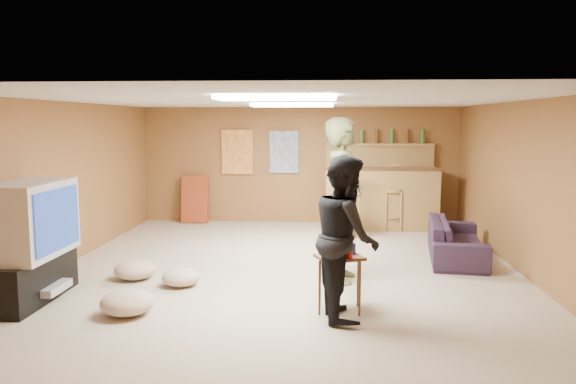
# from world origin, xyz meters

# --- Properties ---
(ground) EXTENTS (7.00, 7.00, 0.00)m
(ground) POSITION_xyz_m (0.00, 0.00, 0.00)
(ground) COLOR tan
(ground) RESTS_ON ground
(ceiling) EXTENTS (6.00, 7.00, 0.02)m
(ceiling) POSITION_xyz_m (0.00, 0.00, 2.20)
(ceiling) COLOR silver
(ceiling) RESTS_ON ground
(wall_back) EXTENTS (6.00, 0.02, 2.20)m
(wall_back) POSITION_xyz_m (0.00, 3.50, 1.10)
(wall_back) COLOR brown
(wall_back) RESTS_ON ground
(wall_front) EXTENTS (6.00, 0.02, 2.20)m
(wall_front) POSITION_xyz_m (0.00, -3.50, 1.10)
(wall_front) COLOR brown
(wall_front) RESTS_ON ground
(wall_left) EXTENTS (0.02, 7.00, 2.20)m
(wall_left) POSITION_xyz_m (-3.00, 0.00, 1.10)
(wall_left) COLOR brown
(wall_left) RESTS_ON ground
(wall_right) EXTENTS (0.02, 7.00, 2.20)m
(wall_right) POSITION_xyz_m (3.00, 0.00, 1.10)
(wall_right) COLOR brown
(wall_right) RESTS_ON ground
(tv_stand) EXTENTS (0.55, 1.30, 0.50)m
(tv_stand) POSITION_xyz_m (-2.72, -1.50, 0.25)
(tv_stand) COLOR black
(tv_stand) RESTS_ON ground
(dvd_box) EXTENTS (0.35, 0.50, 0.08)m
(dvd_box) POSITION_xyz_m (-2.50, -1.50, 0.15)
(dvd_box) COLOR #B2B2B7
(dvd_box) RESTS_ON tv_stand
(tv_body) EXTENTS (0.60, 1.10, 0.80)m
(tv_body) POSITION_xyz_m (-2.65, -1.50, 0.90)
(tv_body) COLOR #B2B2B7
(tv_body) RESTS_ON tv_stand
(tv_screen) EXTENTS (0.02, 0.95, 0.65)m
(tv_screen) POSITION_xyz_m (-2.34, -1.50, 0.90)
(tv_screen) COLOR navy
(tv_screen) RESTS_ON tv_body
(bar_counter) EXTENTS (2.00, 0.60, 1.10)m
(bar_counter) POSITION_xyz_m (1.50, 2.95, 0.55)
(bar_counter) COLOR olive
(bar_counter) RESTS_ON ground
(bar_lip) EXTENTS (2.10, 0.12, 0.05)m
(bar_lip) POSITION_xyz_m (1.50, 2.70, 1.10)
(bar_lip) COLOR #422515
(bar_lip) RESTS_ON bar_counter
(bar_shelf) EXTENTS (2.00, 0.18, 0.05)m
(bar_shelf) POSITION_xyz_m (1.50, 3.40, 1.50)
(bar_shelf) COLOR olive
(bar_shelf) RESTS_ON bar_backing
(bar_backing) EXTENTS (2.00, 0.14, 0.60)m
(bar_backing) POSITION_xyz_m (1.50, 3.42, 1.20)
(bar_backing) COLOR olive
(bar_backing) RESTS_ON bar_counter
(poster_left) EXTENTS (0.60, 0.03, 0.85)m
(poster_left) POSITION_xyz_m (-1.20, 3.46, 1.35)
(poster_left) COLOR #BF3F26
(poster_left) RESTS_ON wall_back
(poster_right) EXTENTS (0.55, 0.03, 0.80)m
(poster_right) POSITION_xyz_m (-0.30, 3.46, 1.35)
(poster_right) COLOR #334C99
(poster_right) RESTS_ON wall_back
(folding_chair_stack) EXTENTS (0.50, 0.26, 0.91)m
(folding_chair_stack) POSITION_xyz_m (-2.00, 3.30, 0.45)
(folding_chair_stack) COLOR maroon
(folding_chair_stack) RESTS_ON ground
(ceiling_panel_front) EXTENTS (1.20, 0.60, 0.04)m
(ceiling_panel_front) POSITION_xyz_m (0.00, -1.50, 2.17)
(ceiling_panel_front) COLOR white
(ceiling_panel_front) RESTS_ON ceiling
(ceiling_panel_back) EXTENTS (1.20, 0.60, 0.04)m
(ceiling_panel_back) POSITION_xyz_m (0.00, 1.20, 2.17)
(ceiling_panel_back) COLOR white
(ceiling_panel_back) RESTS_ON ceiling
(person_olive) EXTENTS (0.54, 0.76, 1.98)m
(person_olive) POSITION_xyz_m (0.72, -0.47, 0.99)
(person_olive) COLOR #636C3E
(person_olive) RESTS_ON ground
(person_black) EXTENTS (0.71, 0.86, 1.62)m
(person_black) POSITION_xyz_m (0.70, -1.76, 0.81)
(person_black) COLOR black
(person_black) RESTS_ON ground
(sofa) EXTENTS (0.98, 1.93, 0.54)m
(sofa) POSITION_xyz_m (2.36, 0.76, 0.27)
(sofa) COLOR black
(sofa) RESTS_ON ground
(tray_table) EXTENTS (0.55, 0.50, 0.58)m
(tray_table) POSITION_xyz_m (0.65, -1.58, 0.29)
(tray_table) COLOR #422515
(tray_table) RESTS_ON ground
(cup_red_near) EXTENTS (0.09, 0.09, 0.11)m
(cup_red_near) POSITION_xyz_m (0.53, -1.51, 0.63)
(cup_red_near) COLOR #A50B0D
(cup_red_near) RESTS_ON tray_table
(cup_red_far) EXTENTS (0.10, 0.10, 0.11)m
(cup_red_far) POSITION_xyz_m (0.74, -1.67, 0.63)
(cup_red_far) COLOR #A50B0D
(cup_red_far) RESTS_ON tray_table
(cup_blue) EXTENTS (0.10, 0.10, 0.12)m
(cup_blue) POSITION_xyz_m (0.77, -1.51, 0.64)
(cup_blue) COLOR navy
(cup_blue) RESTS_ON tray_table
(bar_stool_left) EXTENTS (0.51, 0.51, 1.23)m
(bar_stool_left) POSITION_xyz_m (0.92, 2.13, 0.62)
(bar_stool_left) COLOR olive
(bar_stool_left) RESTS_ON ground
(bar_stool_right) EXTENTS (0.39, 0.39, 1.06)m
(bar_stool_right) POSITION_xyz_m (1.70, 2.77, 0.53)
(bar_stool_right) COLOR olive
(bar_stool_right) RESTS_ON ground
(cushion_near_tv) EXTENTS (0.59, 0.59, 0.23)m
(cushion_near_tv) POSITION_xyz_m (-1.84, -0.59, 0.12)
(cushion_near_tv) COLOR tan
(cushion_near_tv) RESTS_ON ground
(cushion_mid) EXTENTS (0.50, 0.50, 0.20)m
(cushion_mid) POSITION_xyz_m (-1.20, -0.83, 0.10)
(cushion_mid) COLOR tan
(cushion_mid) RESTS_ON ground
(cushion_far) EXTENTS (0.66, 0.66, 0.24)m
(cushion_far) POSITION_xyz_m (-1.49, -1.85, 0.12)
(cushion_far) COLOR tan
(cushion_far) RESTS_ON ground
(bottle_row) EXTENTS (1.76, 0.08, 0.26)m
(bottle_row) POSITION_xyz_m (1.44, 3.38, 1.65)
(bottle_row) COLOR #3F7233
(bottle_row) RESTS_ON bar_shelf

